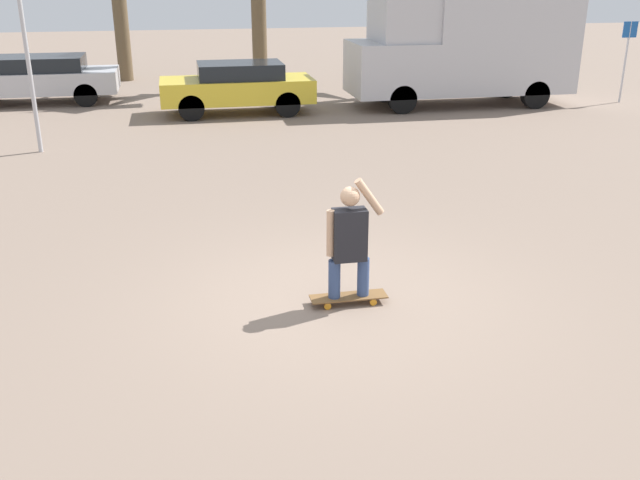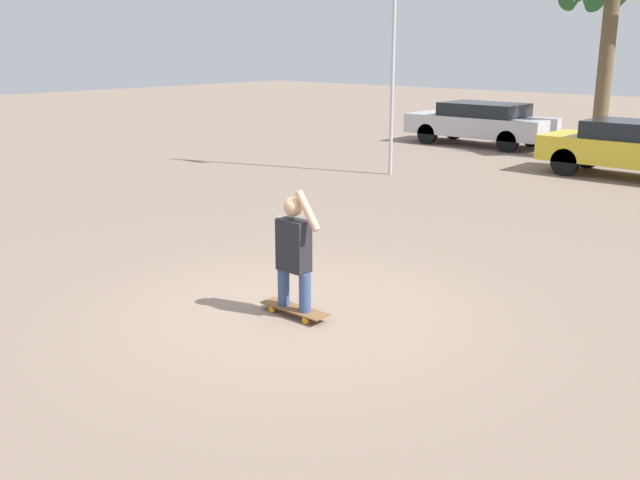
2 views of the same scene
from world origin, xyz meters
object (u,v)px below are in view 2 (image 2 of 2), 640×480
object	(u,v)px
parked_car_yellow	(631,147)
flagpole	(396,9)
parked_car_silver	(481,122)
skateboard	(294,309)
person_skateboarder	(294,248)

from	to	relation	value
parked_car_yellow	flagpole	xyz separation A→B (m)	(-4.51, -3.44, 3.17)
parked_car_silver	flagpole	distance (m)	6.99
skateboard	parked_car_silver	size ratio (longest dim) A/B	0.20
skateboard	parked_car_silver	xyz separation A→B (m)	(-5.72, 14.62, 0.65)
skateboard	person_skateboarder	world-z (taller)	person_skateboarder
skateboard	flagpole	xyz separation A→B (m)	(-4.71, 8.47, 3.82)
person_skateboarder	skateboard	bearing A→B (deg)	0.00
person_skateboarder	parked_car_silver	size ratio (longest dim) A/B	0.32
person_skateboarder	parked_car_silver	bearing A→B (deg)	111.37
person_skateboarder	parked_car_silver	distance (m)	15.70
skateboard	person_skateboarder	xyz separation A→B (m)	(-0.00, -0.00, 0.75)
parked_car_silver	skateboard	bearing A→B (deg)	-68.63
person_skateboarder	parked_car_yellow	distance (m)	11.92
flagpole	parked_car_yellow	bearing A→B (deg)	37.33
skateboard	parked_car_yellow	size ratio (longest dim) A/B	0.23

